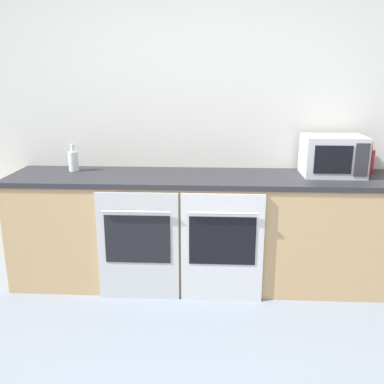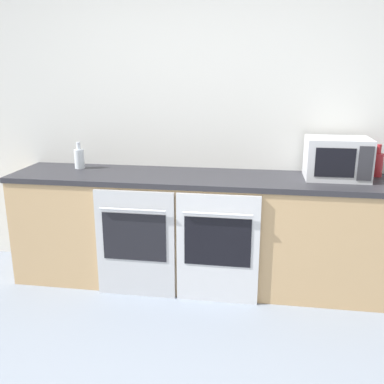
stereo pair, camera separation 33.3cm
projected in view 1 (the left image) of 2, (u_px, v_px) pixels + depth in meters
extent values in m
cube|color=silver|center=(203.00, 117.00, 3.50)|extent=(10.00, 0.06, 2.60)
cube|color=tan|center=(201.00, 232.00, 3.42)|extent=(2.97, 0.59, 0.85)
cube|color=#28282D|center=(201.00, 178.00, 3.30)|extent=(2.99, 0.61, 0.04)
cube|color=#B7BABF|center=(138.00, 247.00, 3.15)|extent=(0.60, 0.03, 0.83)
cube|color=black|center=(138.00, 239.00, 3.11)|extent=(0.48, 0.01, 0.37)
cylinder|color=#B7BABF|center=(136.00, 212.00, 3.03)|extent=(0.49, 0.02, 0.02)
cube|color=silver|center=(222.00, 249.00, 3.12)|extent=(0.60, 0.03, 0.83)
cube|color=black|center=(222.00, 241.00, 3.08)|extent=(0.48, 0.01, 0.37)
cylinder|color=silver|center=(223.00, 213.00, 3.00)|extent=(0.49, 0.02, 0.02)
cube|color=#B7BABF|center=(333.00, 156.00, 3.27)|extent=(0.46, 0.33, 0.31)
cube|color=black|center=(333.00, 160.00, 3.11)|extent=(0.27, 0.01, 0.21)
cube|color=#2D2D33|center=(362.00, 160.00, 3.10)|extent=(0.10, 0.01, 0.24)
cylinder|color=silver|center=(73.00, 161.00, 3.43)|extent=(0.08, 0.08, 0.16)
cylinder|color=silver|center=(72.00, 148.00, 3.41)|extent=(0.03, 0.03, 0.06)
cylinder|color=maroon|center=(369.00, 161.00, 3.39)|extent=(0.08, 0.08, 0.18)
cylinder|color=maroon|center=(371.00, 146.00, 3.36)|extent=(0.03, 0.03, 0.07)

